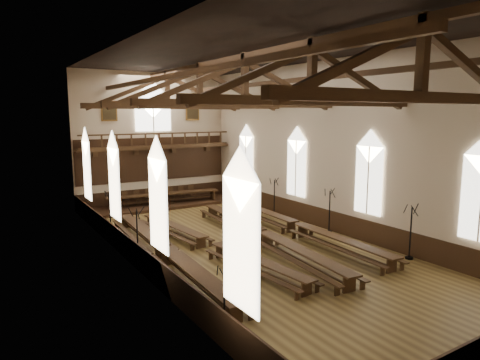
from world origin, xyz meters
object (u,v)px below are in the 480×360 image
at_px(high_table, 164,195).
at_px(candelabrum_right_near, 410,243).
at_px(refectory_row_c, 263,234).
at_px(refectory_row_a, 165,250).
at_px(candelabrum_left_near, 224,314).
at_px(candelabrum_left_far, 110,223).
at_px(dais, 164,205).
at_px(candelabrum_left_mid, 138,244).
at_px(refectory_row_b, 210,243).
at_px(candelabrum_right_far, 274,203).
at_px(candelabrum_right_mid, 329,219).
at_px(refectory_row_d, 297,226).

bearing_deg(high_table, candelabrum_right_near, -72.61).
bearing_deg(candelabrum_right_near, refectory_row_c, 129.15).
distance_m(refectory_row_a, high_table, 12.41).
relative_size(refectory_row_a, candelabrum_left_near, 6.38).
distance_m(refectory_row_c, candelabrum_left_far, 8.69).
xyz_separation_m(dais, high_table, (0.00, 0.00, 0.77)).
bearing_deg(candelabrum_left_mid, high_table, 62.06).
bearing_deg(refectory_row_b, candelabrum_right_far, 32.91).
relative_size(dais, high_table, 1.34).
distance_m(dais, candelabrum_right_mid, 13.12).
bearing_deg(refectory_row_a, candelabrum_left_near, -97.90).
distance_m(refectory_row_b, candelabrum_left_near, 8.16).
height_order(high_table, candelabrum_right_far, candelabrum_right_far).
distance_m(candelabrum_right_mid, candelabrum_right_far, 5.40).
bearing_deg(candelabrum_left_far, refectory_row_d, -30.03).
distance_m(dais, candelabrum_right_near, 18.24).
bearing_deg(refectory_row_c, candelabrum_right_near, -50.85).
relative_size(refectory_row_b, candelabrum_right_mid, 5.24).
distance_m(candelabrum_left_far, candelabrum_right_mid, 12.59).
xyz_separation_m(refectory_row_b, refectory_row_c, (3.07, -0.26, 0.06)).
distance_m(candelabrum_left_mid, candelabrum_left_far, 4.68).
bearing_deg(dais, candelabrum_left_near, -106.67).
bearing_deg(refectory_row_d, candelabrum_left_far, 149.97).
bearing_deg(refectory_row_b, refectory_row_c, -4.75).
xyz_separation_m(candelabrum_left_near, candelabrum_right_far, (11.10, 12.36, 0.08)).
relative_size(refectory_row_a, high_table, 1.72).
relative_size(candelabrum_left_near, candelabrum_left_far, 0.86).
distance_m(candelabrum_left_near, candelabrum_right_mid, 13.11).
xyz_separation_m(refectory_row_d, candelabrum_right_mid, (1.89, -0.62, 0.26)).
xyz_separation_m(refectory_row_a, high_table, (4.63, 11.51, 0.32)).
bearing_deg(refectory_row_c, candelabrum_left_near, -132.31).
xyz_separation_m(refectory_row_b, candelabrum_right_far, (7.67, 4.96, 0.28)).
bearing_deg(candelabrum_left_far, candelabrum_right_near, -45.80).
relative_size(refectory_row_b, refectory_row_c, 0.94).
relative_size(candelabrum_left_near, candelabrum_right_near, 0.85).
bearing_deg(candelabrum_right_near, refectory_row_d, 107.25).
relative_size(dais, candelabrum_right_far, 4.47).
xyz_separation_m(refectory_row_c, candelabrum_left_near, (-6.50, -7.14, 0.14)).
distance_m(candelabrum_left_mid, candelabrum_right_near, 12.98).
bearing_deg(candelabrum_left_far, candelabrum_left_mid, -90.00).
distance_m(refectory_row_c, refectory_row_d, 2.74).
bearing_deg(high_table, candelabrum_left_mid, -117.94).
relative_size(refectory_row_a, dais, 1.28).
height_order(refectory_row_d, candelabrum_left_mid, candelabrum_left_mid).
bearing_deg(refectory_row_d, candelabrum_right_mid, -18.13).
relative_size(refectory_row_b, high_table, 1.62).
relative_size(high_table, candelabrum_left_near, 3.71).
xyz_separation_m(refectory_row_b, high_table, (2.22, 11.49, 0.39)).
distance_m(refectory_row_b, refectory_row_d, 5.78).
height_order(refectory_row_a, high_table, high_table).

